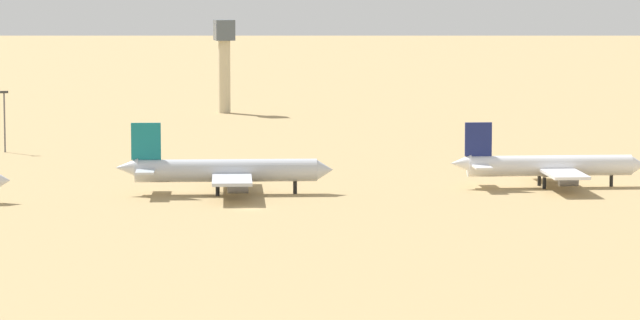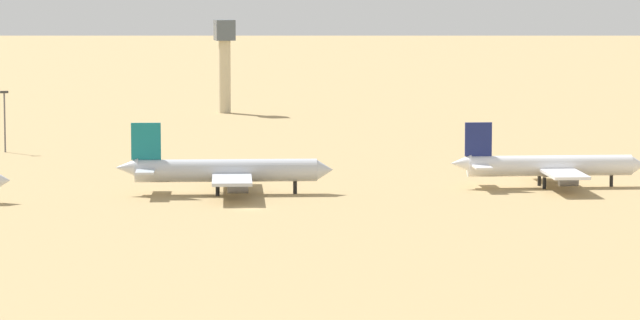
% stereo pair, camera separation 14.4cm
% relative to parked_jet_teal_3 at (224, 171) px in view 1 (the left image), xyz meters
% --- Properties ---
extents(ground, '(4000.00, 4000.00, 0.00)m').
position_rel_parked_jet_teal_3_xyz_m(ground, '(1.07, -19.24, -4.18)').
color(ground, tan).
extents(parked_jet_teal_3, '(38.46, 32.81, 12.74)m').
position_rel_parked_jet_teal_3_xyz_m(parked_jet_teal_3, '(0.00, 0.00, 0.00)').
color(parked_jet_teal_3, silver).
rests_on(parked_jet_teal_3, ground).
extents(parked_jet_navy_4, '(36.20, 30.79, 11.97)m').
position_rel_parked_jet_teal_3_xyz_m(parked_jet_navy_4, '(59.16, -4.06, -0.25)').
color(parked_jet_navy_4, white).
rests_on(parked_jet_navy_4, ground).
extents(control_tower, '(5.20, 5.20, 25.37)m').
position_rel_parked_jet_teal_3_xyz_m(control_tower, '(30.76, 168.66, 11.13)').
color(control_tower, '#C6B793').
rests_on(control_tower, ground).
extents(light_pole_east, '(1.80, 0.50, 13.29)m').
position_rel_parked_jet_teal_3_xyz_m(light_pole_east, '(-33.57, 79.86, 3.64)').
color(light_pole_east, '#59595E').
rests_on(light_pole_east, ground).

